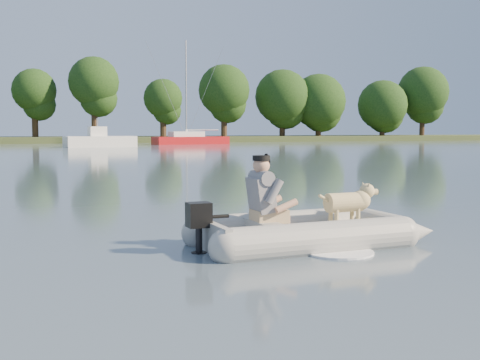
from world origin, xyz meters
name	(u,v)px	position (x,y,z in m)	size (l,w,h in m)	color
water	(264,253)	(0.00, 0.00, 0.00)	(160.00, 160.00, 0.00)	slate
shore_bank	(59,140)	(0.00, 62.00, 0.25)	(160.00, 12.00, 0.70)	#47512D
treeline	(154,94)	(10.37, 61.06, 5.41)	(91.05, 7.35, 9.68)	#332316
dinghy	(308,204)	(0.76, 0.35, 0.54)	(4.20, 2.70, 1.29)	#9C9C97
man	(263,192)	(0.11, 0.35, 0.72)	(0.67, 0.57, 0.99)	slate
dog	(344,206)	(1.35, 0.43, 0.48)	(0.86, 0.31, 0.57)	tan
outboard_motor	(199,230)	(-0.77, 0.25, 0.29)	(0.38, 0.27, 0.73)	black
motorboat	(100,133)	(2.52, 43.46, 1.13)	(5.85, 2.25, 2.48)	white
sailboat	(190,140)	(11.74, 49.91, 0.44)	(7.57, 3.26, 10.08)	#AA1316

